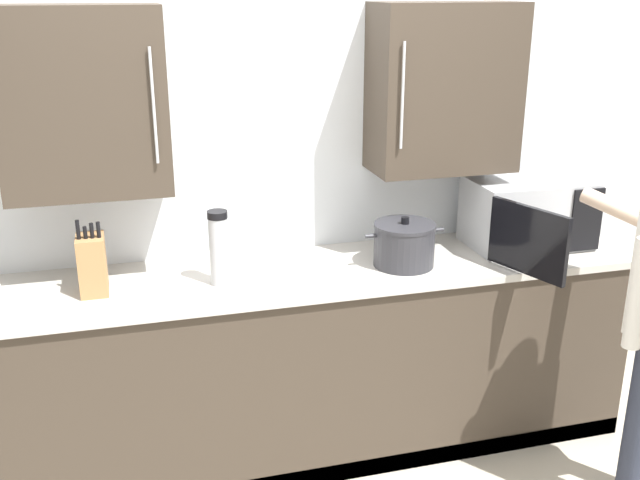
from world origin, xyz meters
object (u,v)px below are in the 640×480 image
knife_block (92,264)px  stock_pot (404,244)px  microwave_oven (524,214)px  thermos_flask (219,248)px

knife_block → stock_pot: bearing=-1.8°
microwave_oven → knife_block: bearing=-178.5°
microwave_oven → thermos_flask: bearing=-176.4°
stock_pot → thermos_flask: size_ratio=1.15×
knife_block → thermos_flask: knife_block is taller
stock_pot → thermos_flask: bearing=179.9°
stock_pot → thermos_flask: (-0.83, 0.00, 0.06)m
microwave_oven → stock_pot: size_ratio=1.98×
knife_block → thermos_flask: (0.51, -0.04, 0.04)m
stock_pot → knife_block: 1.34m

